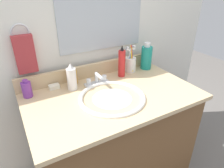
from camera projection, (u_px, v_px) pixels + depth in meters
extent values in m
cube|color=brown|center=(113.00, 143.00, 1.36)|extent=(0.96, 0.55, 0.72)
cube|color=#D1B284|center=(113.00, 96.00, 1.18)|extent=(1.00, 0.60, 0.03)
cube|color=#D1B284|center=(93.00, 70.00, 1.38)|extent=(1.00, 0.02, 0.09)
cube|color=silver|center=(90.00, 85.00, 1.49)|extent=(2.10, 0.04, 1.30)
cube|color=#B2BCC6|center=(102.00, 6.00, 1.26)|extent=(0.60, 0.01, 0.56)
torus|color=silver|center=(20.00, 33.00, 1.10)|extent=(0.10, 0.01, 0.10)
cube|color=#A53338|center=(25.00, 54.00, 1.14)|extent=(0.11, 0.04, 0.22)
torus|color=white|center=(112.00, 98.00, 1.14)|extent=(0.38, 0.38, 0.02)
ellipsoid|color=white|center=(112.00, 104.00, 1.16)|extent=(0.33, 0.33, 0.11)
cylinder|color=#B2B5BA|center=(112.00, 109.00, 1.17)|extent=(0.04, 0.04, 0.01)
cube|color=silver|center=(97.00, 83.00, 1.29)|extent=(0.16, 0.05, 0.01)
cylinder|color=silver|center=(97.00, 78.00, 1.27)|extent=(0.02, 0.02, 0.06)
cylinder|color=silver|center=(99.00, 76.00, 1.23)|extent=(0.02, 0.09, 0.02)
cylinder|color=silver|center=(89.00, 82.00, 1.25)|extent=(0.03, 0.03, 0.04)
cylinder|color=silver|center=(104.00, 78.00, 1.30)|extent=(0.03, 0.03, 0.04)
cylinder|color=teal|center=(146.00, 58.00, 1.48)|extent=(0.08, 0.08, 0.17)
cylinder|color=white|center=(147.00, 45.00, 1.43)|extent=(0.04, 0.04, 0.03)
cylinder|color=#7A3899|center=(27.00, 90.00, 1.13)|extent=(0.05, 0.05, 0.09)
cylinder|color=#7A3899|center=(25.00, 81.00, 1.11)|extent=(0.03, 0.03, 0.01)
cylinder|color=white|center=(72.00, 79.00, 1.20)|extent=(0.06, 0.06, 0.14)
cone|color=white|center=(70.00, 66.00, 1.16)|extent=(0.04, 0.04, 0.03)
cylinder|color=gold|center=(73.00, 77.00, 1.28)|extent=(0.05, 0.05, 0.09)
cylinder|color=gold|center=(72.00, 69.00, 1.25)|extent=(0.02, 0.02, 0.02)
cylinder|color=red|center=(122.00, 64.00, 1.36)|extent=(0.05, 0.05, 0.18)
cone|color=black|center=(122.00, 48.00, 1.30)|extent=(0.02, 0.02, 0.04)
cylinder|color=white|center=(131.00, 65.00, 1.44)|extent=(0.08, 0.08, 0.10)
cylinder|color=#D8333F|center=(132.00, 58.00, 1.43)|extent=(0.04, 0.01, 0.19)
cube|color=white|center=(134.00, 46.00, 1.40)|extent=(0.01, 0.02, 0.01)
cylinder|color=orange|center=(129.00, 58.00, 1.43)|extent=(0.02, 0.05, 0.17)
cube|color=white|center=(128.00, 48.00, 1.41)|extent=(0.01, 0.02, 0.01)
cylinder|color=blue|center=(129.00, 59.00, 1.42)|extent=(0.05, 0.01, 0.17)
cube|color=white|center=(127.00, 49.00, 1.37)|extent=(0.01, 0.02, 0.01)
cylinder|color=white|center=(129.00, 60.00, 1.42)|extent=(0.03, 0.01, 0.16)
cube|color=white|center=(128.00, 50.00, 1.38)|extent=(0.01, 0.02, 0.01)
cylinder|color=yellow|center=(132.00, 58.00, 1.41)|extent=(0.01, 0.05, 0.18)
cube|color=white|center=(134.00, 49.00, 1.35)|extent=(0.01, 0.02, 0.01)
cube|color=white|center=(54.00, 87.00, 1.24)|extent=(0.06, 0.04, 0.02)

